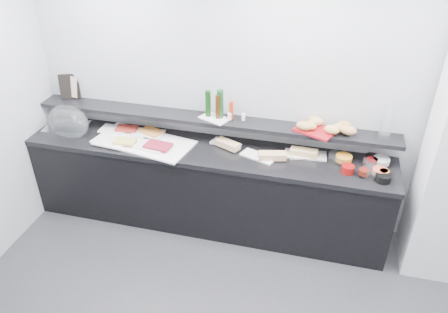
% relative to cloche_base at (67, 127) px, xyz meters
% --- Properties ---
extents(back_wall, '(5.00, 0.02, 2.70)m').
position_rel_cloche_base_xyz_m(back_wall, '(2.22, 0.28, 0.43)').
color(back_wall, '#A9ABB0').
rests_on(back_wall, ground).
extents(buffet_cabinet, '(3.60, 0.60, 0.85)m').
position_rel_cloche_base_xyz_m(buffet_cabinet, '(1.52, -0.02, -0.50)').
color(buffet_cabinet, black).
rests_on(buffet_cabinet, ground).
extents(counter_top, '(3.62, 0.62, 0.05)m').
position_rel_cloche_base_xyz_m(counter_top, '(1.52, -0.02, -0.05)').
color(counter_top, black).
rests_on(counter_top, buffet_cabinet).
extents(wall_shelf, '(3.60, 0.25, 0.04)m').
position_rel_cloche_base_xyz_m(wall_shelf, '(1.52, 0.15, 0.21)').
color(wall_shelf, black).
rests_on(wall_shelf, back_wall).
extents(cloche_base, '(0.48, 0.36, 0.04)m').
position_rel_cloche_base_xyz_m(cloche_base, '(0.00, 0.00, 0.00)').
color(cloche_base, silver).
rests_on(cloche_base, counter_top).
extents(cloche_dome, '(0.55, 0.45, 0.34)m').
position_rel_cloche_base_xyz_m(cloche_dome, '(0.07, -0.05, 0.11)').
color(cloche_dome, white).
rests_on(cloche_dome, cloche_base).
extents(linen_runner, '(1.04, 0.63, 0.01)m').
position_rel_cloche_base_xyz_m(linen_runner, '(0.89, -0.06, -0.01)').
color(linen_runner, white).
rests_on(linen_runner, counter_top).
extents(platter_meat_a, '(0.28, 0.19, 0.01)m').
position_rel_cloche_base_xyz_m(platter_meat_a, '(0.50, 0.08, 0.00)').
color(platter_meat_a, white).
rests_on(platter_meat_a, linen_runner).
extents(food_meat_a, '(0.23, 0.16, 0.02)m').
position_rel_cloche_base_xyz_m(food_meat_a, '(0.64, 0.10, 0.02)').
color(food_meat_a, maroon).
rests_on(food_meat_a, platter_meat_a).
extents(platter_salmon, '(0.34, 0.24, 0.01)m').
position_rel_cloche_base_xyz_m(platter_salmon, '(0.88, 0.07, 0.00)').
color(platter_salmon, silver).
rests_on(platter_salmon, linen_runner).
extents(food_salmon, '(0.26, 0.22, 0.02)m').
position_rel_cloche_base_xyz_m(food_salmon, '(0.91, 0.10, 0.02)').
color(food_salmon, orange).
rests_on(food_salmon, platter_salmon).
extents(platter_cheese, '(0.34, 0.24, 0.01)m').
position_rel_cloche_base_xyz_m(platter_cheese, '(0.59, -0.17, 0.00)').
color(platter_cheese, white).
rests_on(platter_cheese, linen_runner).
extents(food_cheese, '(0.22, 0.14, 0.02)m').
position_rel_cloche_base_xyz_m(food_cheese, '(0.73, -0.15, 0.02)').
color(food_cheese, '#D3B752').
rests_on(food_cheese, platter_cheese).
extents(platter_meat_b, '(0.34, 0.27, 0.01)m').
position_rel_cloche_base_xyz_m(platter_meat_b, '(1.01, -0.14, 0.00)').
color(platter_meat_b, white).
rests_on(platter_meat_b, linen_runner).
extents(food_meat_b, '(0.27, 0.19, 0.02)m').
position_rel_cloche_base_xyz_m(food_meat_b, '(1.08, -0.15, 0.02)').
color(food_meat_b, maroon).
rests_on(food_meat_b, platter_meat_b).
extents(sandwich_plate_left, '(0.32, 0.21, 0.01)m').
position_rel_cloche_base_xyz_m(sandwich_plate_left, '(1.69, 0.11, -0.01)').
color(sandwich_plate_left, white).
rests_on(sandwich_plate_left, counter_top).
extents(sandwich_food_left, '(0.27, 0.19, 0.06)m').
position_rel_cloche_base_xyz_m(sandwich_food_left, '(1.73, 0.04, 0.02)').
color(sandwich_food_left, tan).
rests_on(sandwich_food_left, sandwich_plate_left).
extents(tongs_left, '(0.16, 0.05, 0.01)m').
position_rel_cloche_base_xyz_m(tongs_left, '(1.62, 0.06, -0.00)').
color(tongs_left, '#BABDC1').
rests_on(tongs_left, sandwich_plate_left).
extents(sandwich_plate_mid, '(0.36, 0.25, 0.01)m').
position_rel_cloche_base_xyz_m(sandwich_plate_mid, '(2.04, -0.05, -0.01)').
color(sandwich_plate_mid, white).
rests_on(sandwich_plate_mid, counter_top).
extents(sandwich_food_mid, '(0.27, 0.16, 0.06)m').
position_rel_cloche_base_xyz_m(sandwich_food_mid, '(2.18, -0.06, 0.02)').
color(sandwich_food_mid, tan).
rests_on(sandwich_food_mid, sandwich_plate_mid).
extents(tongs_mid, '(0.14, 0.09, 0.01)m').
position_rel_cloche_base_xyz_m(tongs_mid, '(2.10, -0.10, -0.00)').
color(tongs_mid, silver).
rests_on(tongs_mid, sandwich_plate_mid).
extents(sandwich_plate_right, '(0.40, 0.20, 0.01)m').
position_rel_cloche_base_xyz_m(sandwich_plate_right, '(2.47, 0.09, -0.01)').
color(sandwich_plate_right, white).
rests_on(sandwich_plate_right, counter_top).
extents(sandwich_food_right, '(0.26, 0.11, 0.06)m').
position_rel_cloche_base_xyz_m(sandwich_food_right, '(2.46, 0.07, 0.02)').
color(sandwich_food_right, '#E9BA7A').
rests_on(sandwich_food_right, sandwich_plate_right).
extents(tongs_right, '(0.16, 0.05, 0.01)m').
position_rel_cloche_base_xyz_m(tongs_right, '(2.42, -0.03, -0.00)').
color(tongs_right, '#BABDC1').
rests_on(tongs_right, sandwich_plate_right).
extents(bowl_glass_fruit, '(0.25, 0.25, 0.07)m').
position_rel_cloche_base_xyz_m(bowl_glass_fruit, '(2.78, 0.07, 0.02)').
color(bowl_glass_fruit, silver).
rests_on(bowl_glass_fruit, counter_top).
extents(fill_glass_fruit, '(0.19, 0.19, 0.05)m').
position_rel_cloche_base_xyz_m(fill_glass_fruit, '(2.82, 0.06, 0.03)').
color(fill_glass_fruit, orange).
rests_on(fill_glass_fruit, bowl_glass_fruit).
extents(bowl_black_jam, '(0.18, 0.18, 0.07)m').
position_rel_cloche_base_xyz_m(bowl_black_jam, '(3.07, 0.12, 0.02)').
color(bowl_black_jam, black).
rests_on(bowl_black_jam, counter_top).
extents(fill_black_jam, '(0.14, 0.14, 0.05)m').
position_rel_cloche_base_xyz_m(fill_black_jam, '(3.07, 0.06, 0.03)').
color(fill_black_jam, '#5C0D0E').
rests_on(fill_black_jam, bowl_black_jam).
extents(bowl_glass_cream, '(0.25, 0.25, 0.07)m').
position_rel_cloche_base_xyz_m(bowl_glass_cream, '(3.09, 0.04, 0.02)').
color(bowl_glass_cream, silver).
rests_on(bowl_glass_cream, counter_top).
extents(fill_glass_cream, '(0.18, 0.18, 0.05)m').
position_rel_cloche_base_xyz_m(fill_glass_cream, '(3.15, 0.09, 0.03)').
color(fill_glass_cream, white).
rests_on(fill_glass_cream, bowl_glass_cream).
extents(bowl_red_jam, '(0.15, 0.15, 0.07)m').
position_rel_cloche_base_xyz_m(bowl_red_jam, '(2.86, -0.11, 0.02)').
color(bowl_red_jam, maroon).
rests_on(bowl_red_jam, counter_top).
extents(fill_red_jam, '(0.11, 0.11, 0.05)m').
position_rel_cloche_base_xyz_m(fill_red_jam, '(3.00, -0.13, 0.03)').
color(fill_red_jam, '#53140B').
rests_on(fill_red_jam, bowl_red_jam).
extents(bowl_glass_salmon, '(0.19, 0.19, 0.07)m').
position_rel_cloche_base_xyz_m(bowl_glass_salmon, '(3.06, -0.12, 0.02)').
color(bowl_glass_salmon, silver).
rests_on(bowl_glass_salmon, counter_top).
extents(fill_glass_salmon, '(0.15, 0.15, 0.05)m').
position_rel_cloche_base_xyz_m(fill_glass_salmon, '(3.13, -0.09, 0.03)').
color(fill_glass_salmon, '#D75334').
rests_on(fill_glass_salmon, bowl_glass_salmon).
extents(bowl_black_fruit, '(0.15, 0.15, 0.07)m').
position_rel_cloche_base_xyz_m(bowl_black_fruit, '(3.16, -0.17, 0.02)').
color(bowl_black_fruit, black).
rests_on(bowl_black_fruit, counter_top).
extents(fill_black_fruit, '(0.09, 0.09, 0.05)m').
position_rel_cloche_base_xyz_m(fill_black_fruit, '(3.17, -0.11, 0.03)').
color(fill_black_fruit, orange).
rests_on(fill_black_fruit, bowl_black_fruit).
extents(framed_print, '(0.21, 0.14, 0.26)m').
position_rel_cloche_base_xyz_m(framed_print, '(-0.04, 0.24, 0.36)').
color(framed_print, black).
rests_on(framed_print, wall_shelf).
extents(print_art, '(0.21, 0.09, 0.22)m').
position_rel_cloche_base_xyz_m(print_art, '(-0.04, 0.24, 0.36)').
color(print_art, '#C69C8E').
rests_on(print_art, framed_print).
extents(condiment_tray, '(0.32, 0.27, 0.01)m').
position_rel_cloche_base_xyz_m(condiment_tray, '(1.57, 0.14, 0.24)').
color(condiment_tray, white).
rests_on(condiment_tray, wall_shelf).
extents(bottle_green_a, '(0.07, 0.07, 0.26)m').
position_rel_cloche_base_xyz_m(bottle_green_a, '(1.50, 0.17, 0.37)').
color(bottle_green_a, '#10350E').
rests_on(bottle_green_a, condiment_tray).
extents(bottle_brown, '(0.05, 0.05, 0.24)m').
position_rel_cloche_base_xyz_m(bottle_brown, '(1.60, 0.14, 0.36)').
color(bottle_brown, '#361C09').
rests_on(bottle_brown, condiment_tray).
extents(bottle_green_b, '(0.08, 0.08, 0.28)m').
position_rel_cloche_base_xyz_m(bottle_green_b, '(1.62, 0.17, 0.38)').
color(bottle_green_b, '#113E1A').
rests_on(bottle_green_b, condiment_tray).
extents(bottle_hot, '(0.04, 0.04, 0.18)m').
position_rel_cloche_base_xyz_m(bottle_hot, '(1.73, 0.16, 0.33)').
color(bottle_hot, red).
rests_on(bottle_hot, condiment_tray).
extents(shaker_salt, '(0.04, 0.04, 0.07)m').
position_rel_cloche_base_xyz_m(shaker_salt, '(1.72, 0.13, 0.28)').
color(shaker_salt, white).
rests_on(shaker_salt, condiment_tray).
extents(shaker_pepper, '(0.04, 0.04, 0.07)m').
position_rel_cloche_base_xyz_m(shaker_pepper, '(1.85, 0.16, 0.28)').
color(shaker_pepper, white).
rests_on(shaker_pepper, condiment_tray).
extents(bread_tray, '(0.42, 0.37, 0.02)m').
position_rel_cloche_base_xyz_m(bread_tray, '(2.53, 0.13, 0.24)').
color(bread_tray, maroon).
rests_on(bread_tray, wall_shelf).
extents(bread_roll_nw, '(0.15, 0.11, 0.08)m').
position_rel_cloche_base_xyz_m(bread_roll_nw, '(2.52, 0.23, 0.29)').
color(bread_roll_nw, '#AE7D42').
rests_on(bread_roll_nw, bread_tray).
extents(bread_roll_n, '(0.16, 0.13, 0.08)m').
position_rel_cloche_base_xyz_m(bread_roll_n, '(2.54, 0.20, 0.29)').
color(bread_roll_n, tan).
rests_on(bread_roll_n, bread_tray).
extents(bread_roll_ne, '(0.14, 0.09, 0.08)m').
position_rel_cloche_base_xyz_m(bread_roll_ne, '(2.79, 0.20, 0.29)').
color(bread_roll_ne, '#B58045').
rests_on(bread_roll_ne, bread_tray).
extents(bread_roll_sw, '(0.17, 0.13, 0.08)m').
position_rel_cloche_base_xyz_m(bread_roll_sw, '(2.43, 0.09, 0.29)').
color(bread_roll_sw, '#B48E44').
rests_on(bread_roll_sw, bread_tray).
extents(bread_roll_s, '(0.15, 0.12, 0.08)m').
position_rel_cloche_base_xyz_m(bread_roll_s, '(2.68, 0.08, 0.29)').
color(bread_roll_s, tan).
rests_on(bread_roll_s, bread_tray).
extents(bread_roll_se, '(0.17, 0.12, 0.08)m').
position_rel_cloche_base_xyz_m(bread_roll_se, '(2.82, 0.11, 0.29)').
color(bread_roll_se, '#BD8548').
rests_on(bread_roll_se, bread_tray).
extents(bread_roll_midw, '(0.15, 0.12, 0.08)m').
position_rel_cloche_base_xyz_m(bread_roll_midw, '(2.48, 0.11, 0.29)').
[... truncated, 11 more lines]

